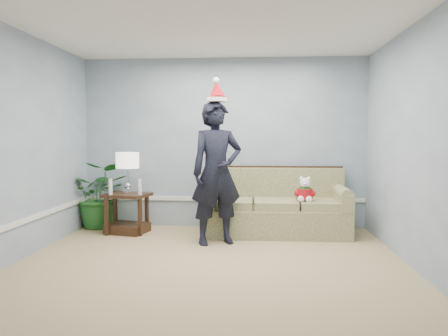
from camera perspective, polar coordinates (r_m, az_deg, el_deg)
name	(u,v)px	position (r m, az deg, el deg)	size (l,w,h in m)	color
room_shell	(206,147)	(4.51, -2.40, 2.82)	(4.54, 5.04, 2.74)	tan
wainscot_trim	(129,212)	(5.98, -12.37, -5.63)	(4.49, 4.99, 0.06)	white
sofa	(275,210)	(6.63, 6.69, -5.47)	(2.13, 0.93, 0.99)	#495528
side_table	(127,217)	(6.79, -12.52, -6.32)	(0.72, 0.65, 0.60)	#3A2615
table_lamp	(128,162)	(6.72, -12.49, 0.76)	(0.35, 0.35, 0.62)	silver
candle_pair	(125,188)	(6.55, -12.81, -2.51)	(0.49, 0.06, 0.23)	silver
houseplant	(101,195)	(7.25, -15.77, -3.36)	(0.95, 0.83, 1.06)	#216124
man	(217,173)	(5.88, -0.96, -0.65)	(0.70, 0.46, 1.93)	black
santa_hat	(217,91)	(5.91, -0.96, 9.97)	(0.35, 0.37, 0.32)	white
teddy_bear	(305,192)	(6.40, 10.52, -3.13)	(0.24, 0.27, 0.37)	white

